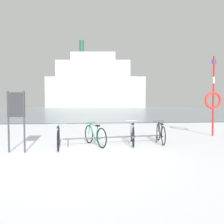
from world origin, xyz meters
TOP-DOWN VIEW (x-y plane):
  - ground at (0.00, 53.90)m, footprint 80.00×132.00m
  - bike_rack at (1.17, 1.67)m, footprint 3.64×0.56m
  - bicycle_0 at (-0.77, 1.34)m, footprint 0.46×1.67m
  - bicycle_1 at (0.46, 1.62)m, footprint 0.78×1.54m
  - bicycle_2 at (1.84, 1.71)m, footprint 0.46×1.78m
  - bicycle_3 at (2.97, 1.90)m, footprint 0.46×1.66m
  - info_sign at (-1.94, 0.79)m, footprint 0.55×0.12m
  - rescue_post at (5.95, 3.33)m, footprint 0.83×0.13m
  - ferry_ship at (1.86, 81.90)m, footprint 40.70×14.29m

SIDE VIEW (x-z plane):
  - ground at x=0.00m, z-range -0.08..0.00m
  - bike_rack at x=1.17m, z-range 0.12..0.42m
  - bicycle_0 at x=-0.77m, z-range -0.04..0.75m
  - bicycle_1 at x=0.46m, z-range -0.04..0.77m
  - bicycle_3 at x=2.97m, z-range -0.04..0.77m
  - bicycle_2 at x=1.84m, z-range -0.04..0.81m
  - info_sign at x=-1.94m, z-range 0.33..2.22m
  - rescue_post at x=5.95m, z-range -0.11..3.56m
  - ferry_ship at x=1.86m, z-range -4.56..23.19m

